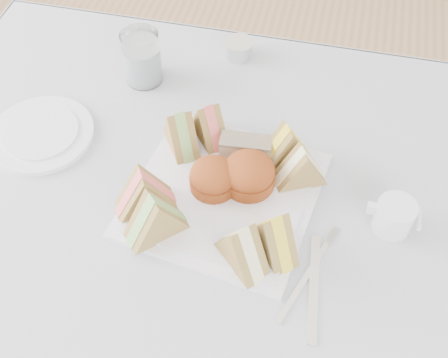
% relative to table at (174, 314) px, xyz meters
% --- Properties ---
extents(table, '(0.90, 0.90, 0.74)m').
position_rel_table_xyz_m(table, '(0.00, 0.00, 0.00)').
color(table, brown).
rests_on(table, floor).
extents(tablecloth, '(1.02, 1.02, 0.01)m').
position_rel_table_xyz_m(tablecloth, '(0.00, 0.00, 0.37)').
color(tablecloth, silver).
rests_on(tablecloth, table).
extents(serving_plate, '(0.34, 0.34, 0.01)m').
position_rel_table_xyz_m(serving_plate, '(0.10, 0.06, 0.38)').
color(serving_plate, white).
rests_on(serving_plate, tablecloth).
extents(sandwich_fl_a, '(0.11, 0.09, 0.09)m').
position_rel_table_xyz_m(sandwich_fl_a, '(-0.02, 0.01, 0.43)').
color(sandwich_fl_a, olive).
rests_on(sandwich_fl_a, serving_plate).
extents(sandwich_fl_b, '(0.10, 0.10, 0.09)m').
position_rel_table_xyz_m(sandwich_fl_b, '(0.01, -0.03, 0.43)').
color(sandwich_fl_b, olive).
rests_on(sandwich_fl_b, serving_plate).
extents(sandwich_fr_a, '(0.09, 0.10, 0.08)m').
position_rel_table_xyz_m(sandwich_fr_a, '(0.19, -0.02, 0.43)').
color(sandwich_fr_a, olive).
rests_on(sandwich_fr_a, serving_plate).
extents(sandwich_fr_b, '(0.10, 0.10, 0.08)m').
position_rel_table_xyz_m(sandwich_fr_b, '(0.15, -0.05, 0.43)').
color(sandwich_fr_b, olive).
rests_on(sandwich_fr_b, serving_plate).
extents(sandwich_bl_a, '(0.09, 0.10, 0.08)m').
position_rel_table_xyz_m(sandwich_bl_a, '(-0.00, 0.15, 0.43)').
color(sandwich_bl_a, olive).
rests_on(sandwich_bl_a, serving_plate).
extents(sandwich_bl_b, '(0.09, 0.09, 0.08)m').
position_rel_table_xyz_m(sandwich_bl_b, '(0.04, 0.18, 0.43)').
color(sandwich_bl_b, olive).
rests_on(sandwich_bl_b, serving_plate).
extents(sandwich_br_a, '(0.10, 0.08, 0.08)m').
position_rel_table_xyz_m(sandwich_br_a, '(0.22, 0.12, 0.43)').
color(sandwich_br_a, olive).
rests_on(sandwich_br_a, serving_plate).
extents(sandwich_br_b, '(0.10, 0.08, 0.08)m').
position_rel_table_xyz_m(sandwich_br_b, '(0.18, 0.16, 0.43)').
color(sandwich_br_b, olive).
rests_on(sandwich_br_b, serving_plate).
extents(scone_left, '(0.08, 0.08, 0.05)m').
position_rel_table_xyz_m(scone_left, '(0.08, 0.07, 0.42)').
color(scone_left, '#A8461A').
rests_on(scone_left, serving_plate).
extents(scone_right, '(0.09, 0.09, 0.06)m').
position_rel_table_xyz_m(scone_right, '(0.13, 0.09, 0.42)').
color(scone_right, '#A8461A').
rests_on(scone_right, serving_plate).
extents(pastry_slice, '(0.09, 0.04, 0.04)m').
position_rel_table_xyz_m(pastry_slice, '(0.12, 0.15, 0.41)').
color(pastry_slice, beige).
rests_on(pastry_slice, serving_plate).
extents(side_plate, '(0.24, 0.24, 0.01)m').
position_rel_table_xyz_m(side_plate, '(-0.26, 0.13, 0.38)').
color(side_plate, white).
rests_on(side_plate, tablecloth).
extents(water_glass, '(0.08, 0.08, 0.11)m').
position_rel_table_xyz_m(water_glass, '(-0.13, 0.32, 0.43)').
color(water_glass, white).
rests_on(water_glass, tablecloth).
extents(tea_strainer, '(0.08, 0.08, 0.03)m').
position_rel_table_xyz_m(tea_strainer, '(0.04, 0.43, 0.39)').
color(tea_strainer, silver).
rests_on(tea_strainer, tablecloth).
extents(knife, '(0.03, 0.18, 0.00)m').
position_rel_table_xyz_m(knife, '(0.27, -0.07, 0.38)').
color(knife, silver).
rests_on(knife, tablecloth).
extents(fork, '(0.06, 0.15, 0.00)m').
position_rel_table_xyz_m(fork, '(0.25, -0.06, 0.38)').
color(fork, silver).
rests_on(fork, tablecloth).
extents(creamer_jug, '(0.06, 0.06, 0.06)m').
position_rel_table_xyz_m(creamer_jug, '(0.38, 0.07, 0.40)').
color(creamer_jug, white).
rests_on(creamer_jug, tablecloth).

